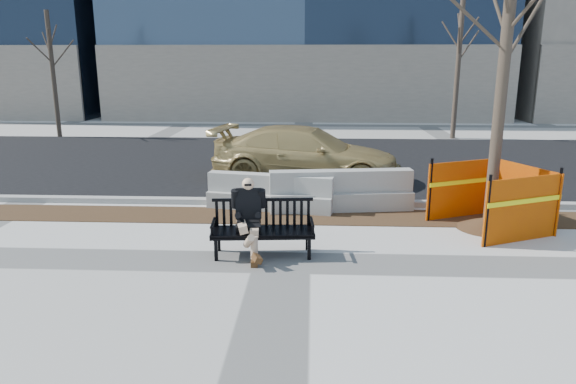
% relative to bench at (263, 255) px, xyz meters
% --- Properties ---
extents(ground, '(120.00, 120.00, 0.00)m').
position_rel_bench_xyz_m(ground, '(0.35, -0.32, 0.00)').
color(ground, beige).
rests_on(ground, ground).
extents(mulch_strip, '(40.00, 1.20, 0.02)m').
position_rel_bench_xyz_m(mulch_strip, '(0.35, 2.28, 0.00)').
color(mulch_strip, '#47301C').
rests_on(mulch_strip, ground).
extents(asphalt_street, '(60.00, 10.40, 0.01)m').
position_rel_bench_xyz_m(asphalt_street, '(0.35, 8.48, 0.00)').
color(asphalt_street, black).
rests_on(asphalt_street, ground).
extents(curb, '(60.00, 0.25, 0.12)m').
position_rel_bench_xyz_m(curb, '(0.35, 3.23, 0.06)').
color(curb, '#9E9B93').
rests_on(curb, ground).
extents(bench, '(1.83, 0.78, 0.95)m').
position_rel_bench_xyz_m(bench, '(0.00, 0.00, 0.00)').
color(bench, black).
rests_on(bench, ground).
extents(seated_man, '(0.64, 0.98, 1.31)m').
position_rel_bench_xyz_m(seated_man, '(-0.24, 0.03, 0.00)').
color(seated_man, black).
rests_on(seated_man, ground).
extents(tree_fence, '(3.49, 3.49, 6.60)m').
position_rel_bench_xyz_m(tree_fence, '(4.33, 1.68, 0.00)').
color(tree_fence, '#D65B00').
rests_on(tree_fence, ground).
extents(sedan, '(5.43, 3.01, 1.49)m').
position_rel_bench_xyz_m(sedan, '(0.65, 5.67, 0.00)').
color(sedan, tan).
rests_on(sedan, ground).
extents(jersey_barrier_left, '(2.87, 1.07, 0.81)m').
position_rel_bench_xyz_m(jersey_barrier_left, '(-0.11, 2.81, 0.00)').
color(jersey_barrier_left, '#A6A49B').
rests_on(jersey_barrier_left, ground).
extents(jersey_barrier_right, '(3.22, 1.05, 0.91)m').
position_rel_bench_xyz_m(jersey_barrier_right, '(1.47, 2.87, 0.00)').
color(jersey_barrier_right, '#9A9790').
rests_on(jersey_barrier_right, ground).
extents(far_tree_left, '(2.54, 2.54, 5.66)m').
position_rel_bench_xyz_m(far_tree_left, '(-10.16, 13.67, 0.00)').
color(far_tree_left, '#43372B').
rests_on(far_tree_left, ground).
extents(far_tree_right, '(2.33, 2.33, 6.17)m').
position_rel_bench_xyz_m(far_tree_right, '(6.78, 14.04, 0.00)').
color(far_tree_right, '#4C3D31').
rests_on(far_tree_right, ground).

